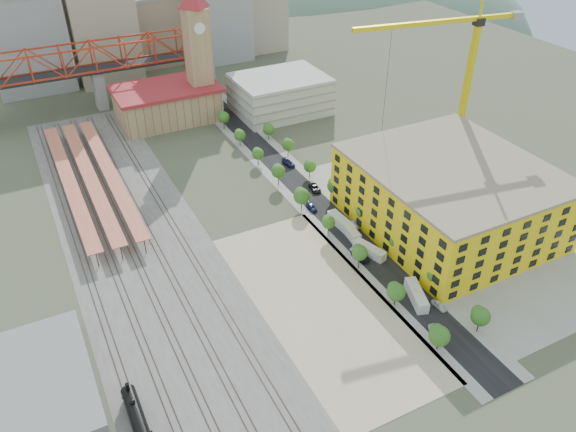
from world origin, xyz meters
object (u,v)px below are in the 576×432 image
clock_tower (197,41)px  site_trailer_b (370,250)px  site_trailer_a (416,295)px  construction_building (450,196)px  tower_crane (460,66)px  site_trailer_d (341,223)px  car_0 (436,332)px  site_trailer_c (349,231)px

clock_tower → site_trailer_b: size_ratio=5.60×
site_trailer_a → clock_tower: bearing=112.8°
construction_building → site_trailer_b: 27.29m
construction_building → site_trailer_a: 34.26m
tower_crane → site_trailer_d: 58.02m
site_trailer_d → car_0: site_trailer_d is taller
clock_tower → car_0: (5.00, -131.55, -27.93)m
site_trailer_a → site_trailer_c: 28.88m
clock_tower → car_0: size_ratio=11.59×
site_trailer_d → car_0: (-3.00, -43.75, -0.62)m
clock_tower → site_trailer_d: size_ratio=5.15×
site_trailer_a → construction_building: bearing=57.7°
clock_tower → site_trailer_a: (8.00, -120.82, -27.32)m
clock_tower → construction_building: bearing=-71.2°
clock_tower → site_trailer_b: 105.53m
site_trailer_a → site_trailer_d: 33.02m
site_trailer_b → tower_crane: bearing=13.0°
site_trailer_a → site_trailer_d: bearing=109.0°
site_trailer_b → clock_tower: bearing=77.6°
site_trailer_b → site_trailer_d: site_trailer_d is taller
clock_tower → construction_building: (34.00, -99.99, -19.29)m
site_trailer_b → site_trailer_d: 13.79m
clock_tower → site_trailer_d: (8.00, -87.80, -27.32)m
tower_crane → site_trailer_c: tower_crane is taller
clock_tower → site_trailer_a: bearing=-86.2°
clock_tower → site_trailer_b: bearing=-85.5°
clock_tower → site_trailer_d: 92.30m
clock_tower → site_trailer_c: size_ratio=5.63×
clock_tower → tower_crane: 92.71m
clock_tower → site_trailer_c: clock_tower is taller
tower_crane → site_trailer_c: bearing=-159.9°
site_trailer_b → construction_building: bearing=-13.4°
construction_building → site_trailer_a: construction_building is taller
tower_crane → site_trailer_d: (-46.14, -12.74, -32.80)m
clock_tower → car_0: bearing=-87.8°
site_trailer_a → site_trailer_b: size_ratio=1.09×
car_0 → clock_tower: bearing=101.4°
car_0 → tower_crane: bearing=58.2°
car_0 → construction_building: bearing=56.6°
tower_crane → site_trailer_a: size_ratio=5.49×
clock_tower → site_trailer_b: clock_tower is taller
site_trailer_a → site_trailer_b: bearing=109.0°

